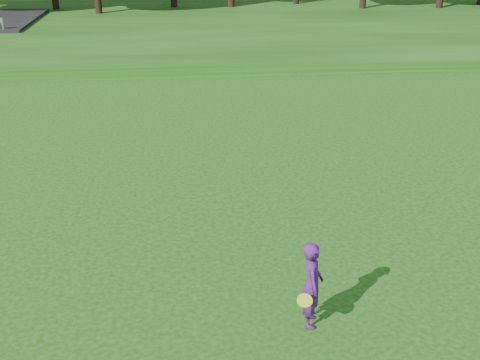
{
  "coord_description": "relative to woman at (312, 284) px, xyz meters",
  "views": [
    {
      "loc": [
        -1.92,
        -9.54,
        7.27
      ],
      "look_at": [
        -0.73,
        3.82,
        1.3
      ],
      "focal_mm": 45.0,
      "sensor_mm": 36.0,
      "label": 1
    }
  ],
  "objects": [
    {
      "name": "ground",
      "position": [
        -0.27,
        0.18,
        -0.88
      ],
      "size": [
        140.0,
        140.0,
        0.0
      ],
      "primitive_type": "plane",
      "color": "#15440D",
      "rests_on": "ground"
    },
    {
      "name": "berm",
      "position": [
        -0.27,
        34.18,
        -0.58
      ],
      "size": [
        130.0,
        30.0,
        0.6
      ],
      "primitive_type": "cube",
      "color": "#15440D",
      "rests_on": "ground"
    },
    {
      "name": "walking_path",
      "position": [
        -0.27,
        20.18,
        -0.86
      ],
      "size": [
        130.0,
        1.6,
        0.04
      ],
      "primitive_type": "cube",
      "color": "gray",
      "rests_on": "ground"
    },
    {
      "name": "woman",
      "position": [
        0.0,
        0.0,
        0.0
      ],
      "size": [
        0.62,
        0.97,
        1.76
      ],
      "color": "#4E186C",
      "rests_on": "ground"
    }
  ]
}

